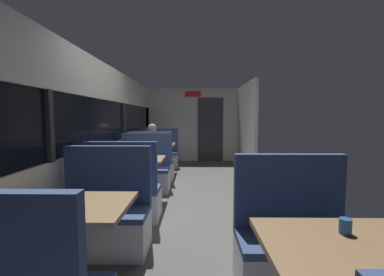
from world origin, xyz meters
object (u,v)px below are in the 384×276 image
at_px(seated_passenger, 152,156).
at_px(coffee_cup_primary, 65,206).
at_px(dining_table_mid_window, 136,164).
at_px(dining_table_near_window, 71,217).
at_px(bench_far_window_facing_end, 152,166).
at_px(coffee_cup_secondary, 345,226).
at_px(bench_mid_window_facing_entry, 145,174).
at_px(bench_mid_window_facing_end, 125,196).
at_px(bench_front_aisle_facing_entry, 294,250).
at_px(bench_near_window_facing_entry, 104,220).
at_px(dining_table_front_aisle, 345,261).
at_px(dining_table_far_window, 156,148).
at_px(bench_far_window_facing_entry, 160,156).

relative_size(seated_passenger, coffee_cup_primary, 14.00).
relative_size(dining_table_mid_window, seated_passenger, 0.71).
xyz_separation_m(dining_table_near_window, bench_far_window_facing_end, (0.00, 3.75, -0.31)).
distance_m(coffee_cup_primary, coffee_cup_secondary, 1.84).
bearing_deg(dining_table_mid_window, coffee_cup_primary, -89.15).
bearing_deg(bench_mid_window_facing_entry, bench_mid_window_facing_end, -90.00).
xyz_separation_m(dining_table_near_window, seated_passenger, (0.00, 3.82, -0.10)).
xyz_separation_m(bench_far_window_facing_end, coffee_cup_secondary, (1.85, -4.23, 0.46)).
relative_size(dining_table_mid_window, bench_front_aisle_facing_entry, 0.82).
height_order(bench_near_window_facing_entry, dining_table_front_aisle, bench_near_window_facing_entry).
distance_m(bench_mid_window_facing_entry, bench_front_aisle_facing_entry, 3.34).
height_order(dining_table_near_window, coffee_cup_secondary, coffee_cup_secondary).
relative_size(bench_near_window_facing_entry, dining_table_front_aisle, 1.22).
bearing_deg(bench_near_window_facing_entry, bench_front_aisle_facing_entry, -18.53).
height_order(bench_near_window_facing_entry, dining_table_far_window, bench_near_window_facing_entry).
height_order(bench_mid_window_facing_end, dining_table_far_window, bench_mid_window_facing_end).
height_order(bench_mid_window_facing_end, bench_far_window_facing_entry, same).
distance_m(dining_table_mid_window, dining_table_front_aisle, 3.34).
xyz_separation_m(bench_far_window_facing_end, bench_front_aisle_facing_entry, (1.79, -3.65, 0.00)).
distance_m(bench_near_window_facing_entry, bench_far_window_facing_entry, 4.45).
distance_m(bench_mid_window_facing_end, coffee_cup_primary, 1.75).
relative_size(bench_mid_window_facing_entry, dining_table_far_window, 1.22).
bearing_deg(bench_mid_window_facing_entry, bench_far_window_facing_entry, 90.00).
height_order(bench_mid_window_facing_entry, seated_passenger, seated_passenger).
xyz_separation_m(coffee_cup_primary, coffee_cup_secondary, (1.82, -0.32, 0.00)).
distance_m(dining_table_near_window, bench_near_window_facing_entry, 0.77).
distance_m(bench_mid_window_facing_end, bench_far_window_facing_end, 2.22).
height_order(dining_table_front_aisle, bench_front_aisle_facing_entry, bench_front_aisle_facing_entry).
relative_size(dining_table_far_window, bench_front_aisle_facing_entry, 0.82).
bearing_deg(dining_table_far_window, dining_table_mid_window, -90.00).
xyz_separation_m(dining_table_near_window, bench_near_window_facing_entry, (0.00, 0.70, -0.31)).
relative_size(bench_near_window_facing_entry, coffee_cup_primary, 12.22).
distance_m(dining_table_front_aisle, seated_passenger, 4.77).
relative_size(bench_far_window_facing_entry, coffee_cup_primary, 12.22).
height_order(dining_table_far_window, bench_far_window_facing_entry, bench_far_window_facing_entry).
xyz_separation_m(dining_table_near_window, coffee_cup_secondary, (1.85, -0.48, 0.15)).
height_order(dining_table_mid_window, bench_mid_window_facing_end, bench_mid_window_facing_end).
relative_size(bench_near_window_facing_entry, bench_front_aisle_facing_entry, 1.00).
distance_m(bench_far_window_facing_entry, coffee_cup_secondary, 5.95).
bearing_deg(coffee_cup_primary, bench_near_window_facing_entry, 92.35).
relative_size(dining_table_near_window, coffee_cup_primary, 10.00).
xyz_separation_m(dining_table_near_window, bench_far_window_facing_entry, (0.00, 5.15, -0.31)).
bearing_deg(dining_table_far_window, coffee_cup_primary, -89.56).
height_order(bench_far_window_facing_entry, seated_passenger, seated_passenger).
distance_m(dining_table_near_window, bench_mid_window_facing_end, 1.56).
distance_m(bench_near_window_facing_entry, coffee_cup_secondary, 2.24).
bearing_deg(dining_table_front_aisle, bench_near_window_facing_entry, 144.02).
height_order(bench_front_aisle_facing_entry, coffee_cup_primary, bench_front_aisle_facing_entry).
bearing_deg(bench_near_window_facing_entry, dining_table_far_window, 90.00).
bearing_deg(bench_mid_window_facing_entry, bench_near_window_facing_entry, -90.00).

